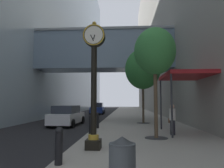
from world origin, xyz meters
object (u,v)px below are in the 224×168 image
at_px(street_tree_mid_near, 143,69).
at_px(pedestrian_walking, 172,119).
at_px(bollard_third, 91,124).
at_px(car_blue_mid, 97,109).
at_px(street_clock, 94,77).
at_px(bollard_nearest, 59,145).
at_px(street_tree_near, 155,52).
at_px(bollard_fourth, 97,120).
at_px(car_white_near, 67,116).
at_px(trash_bin, 122,163).

relative_size(street_tree_mid_near, pedestrian_walking, 3.82).
distance_m(bollard_third, car_blue_mid, 21.79).
xyz_separation_m(street_clock, pedestrian_walking, (3.65, 3.62, -1.80)).
distance_m(bollard_nearest, street_tree_near, 6.69).
bearing_deg(street_tree_mid_near, bollard_fourth, -132.15).
bearing_deg(car_white_near, bollard_third, -62.77).
bearing_deg(street_tree_near, bollard_fourth, 132.35).
relative_size(bollard_fourth, street_tree_mid_near, 0.17).
bearing_deg(pedestrian_walking, street_tree_mid_near, 99.22).
distance_m(bollard_third, street_tree_near, 5.00).
relative_size(bollard_third, bollard_fourth, 1.00).
bearing_deg(bollard_third, car_blue_mid, 96.57).
distance_m(street_tree_mid_near, car_white_near, 7.25).
bearing_deg(car_white_near, street_tree_near, -45.98).
bearing_deg(bollard_fourth, street_tree_mid_near, 47.85).
bearing_deg(car_blue_mid, street_clock, -82.82).
relative_size(street_tree_mid_near, trash_bin, 5.86).
bearing_deg(trash_bin, car_white_near, 109.98).
relative_size(street_tree_mid_near, car_blue_mid, 1.41).
bearing_deg(bollard_nearest, street_tree_near, 53.91).
relative_size(bollard_fourth, street_tree_near, 0.19).
bearing_deg(pedestrian_walking, bollard_nearest, -127.59).
relative_size(bollard_fourth, pedestrian_walking, 0.64).
distance_m(bollard_nearest, bollard_fourth, 8.17).
height_order(street_tree_near, street_tree_mid_near, street_tree_mid_near).
bearing_deg(street_tree_near, trash_bin, -103.80).
bearing_deg(bollard_fourth, street_tree_near, -47.65).
distance_m(bollard_third, bollard_fourth, 2.72).
xyz_separation_m(bollard_third, pedestrian_walking, (4.32, 0.16, 0.30)).
xyz_separation_m(street_clock, bollard_fourth, (-0.67, 6.17, -2.11)).
distance_m(bollard_third, car_white_near, 6.05).
relative_size(street_tree_near, car_white_near, 1.17).
distance_m(street_tree_mid_near, trash_bin, 14.14).
bearing_deg(bollard_fourth, street_clock, -83.84).
xyz_separation_m(bollard_third, car_blue_mid, (-2.49, 21.65, 0.17)).
height_order(bollard_third, bollard_fourth, same).
xyz_separation_m(bollard_nearest, car_blue_mid, (-2.49, 27.09, 0.17)).
bearing_deg(pedestrian_walking, bollard_third, -177.83).
distance_m(bollard_third, pedestrian_walking, 4.33).
relative_size(bollard_third, trash_bin, 0.98).
relative_size(street_clock, bollard_nearest, 4.68).
bearing_deg(bollard_nearest, pedestrian_walking, 52.41).
height_order(bollard_fourth, car_blue_mid, car_blue_mid).
relative_size(bollard_nearest, street_tree_mid_near, 0.17).
relative_size(street_clock, street_tree_near, 0.89).
bearing_deg(car_blue_mid, bollard_third, -83.43).
height_order(street_clock, bollard_third, street_clock).
xyz_separation_m(bollard_nearest, bollard_fourth, (0.00, 8.17, 0.00)).
bearing_deg(street_tree_near, street_tree_mid_near, 90.00).
xyz_separation_m(trash_bin, car_white_near, (-4.55, 12.51, 0.09)).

